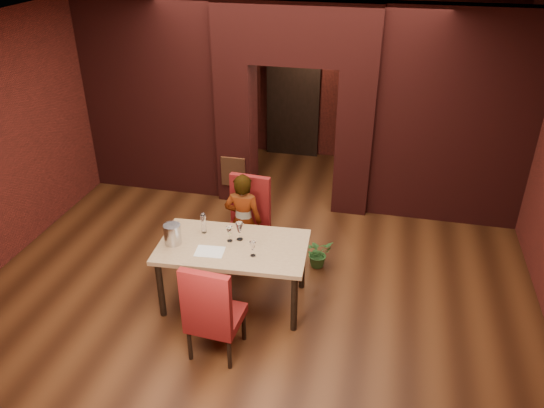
{
  "coord_description": "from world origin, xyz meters",
  "views": [
    {
      "loc": [
        1.44,
        -5.77,
        4.24
      ],
      "look_at": [
        0.1,
        0.0,
        0.99
      ],
      "focal_mm": 35.0,
      "sensor_mm": 36.0,
      "label": 1
    }
  ],
  "objects_px": {
    "wine_glass_a": "(230,234)",
    "potted_plant": "(318,253)",
    "wine_glass_c": "(253,249)",
    "wine_bucket": "(173,234)",
    "dining_table": "(234,273)",
    "chair_far": "(245,224)",
    "chair_near": "(216,307)",
    "wine_glass_b": "(240,231)",
    "water_bottle": "(203,223)",
    "person_seated": "(243,222)"
  },
  "relations": [
    {
      "from": "wine_glass_a",
      "to": "potted_plant",
      "type": "xyz_separation_m",
      "value": [
        0.95,
        0.9,
        -0.71
      ]
    },
    {
      "from": "dining_table",
      "to": "wine_bucket",
      "type": "bearing_deg",
      "value": -174.01
    },
    {
      "from": "dining_table",
      "to": "potted_plant",
      "type": "bearing_deg",
      "value": 43.87
    },
    {
      "from": "wine_glass_a",
      "to": "wine_glass_b",
      "type": "bearing_deg",
      "value": 28.49
    },
    {
      "from": "water_bottle",
      "to": "wine_glass_b",
      "type": "bearing_deg",
      "value": -6.81
    },
    {
      "from": "chair_far",
      "to": "wine_glass_a",
      "type": "distance_m",
      "value": 0.81
    },
    {
      "from": "dining_table",
      "to": "wine_glass_b",
      "type": "xyz_separation_m",
      "value": [
        0.05,
        0.14,
        0.53
      ]
    },
    {
      "from": "wine_glass_c",
      "to": "wine_bucket",
      "type": "bearing_deg",
      "value": 177.63
    },
    {
      "from": "wine_glass_a",
      "to": "wine_bucket",
      "type": "xyz_separation_m",
      "value": [
        -0.64,
        -0.2,
        0.03
      ]
    },
    {
      "from": "chair_far",
      "to": "potted_plant",
      "type": "height_order",
      "value": "chair_far"
    },
    {
      "from": "wine_glass_a",
      "to": "wine_glass_b",
      "type": "height_order",
      "value": "wine_glass_b"
    },
    {
      "from": "person_seated",
      "to": "water_bottle",
      "type": "height_order",
      "value": "person_seated"
    },
    {
      "from": "chair_far",
      "to": "chair_near",
      "type": "height_order",
      "value": "chair_far"
    },
    {
      "from": "wine_glass_b",
      "to": "wine_glass_c",
      "type": "height_order",
      "value": "wine_glass_b"
    },
    {
      "from": "chair_far",
      "to": "wine_bucket",
      "type": "bearing_deg",
      "value": -118.35
    },
    {
      "from": "chair_near",
      "to": "potted_plant",
      "type": "bearing_deg",
      "value": -110.78
    },
    {
      "from": "chair_near",
      "to": "potted_plant",
      "type": "xyz_separation_m",
      "value": [
        0.83,
        1.83,
        -0.39
      ]
    },
    {
      "from": "wine_glass_c",
      "to": "chair_near",
      "type": "bearing_deg",
      "value": -108.49
    },
    {
      "from": "wine_glass_b",
      "to": "wine_bucket",
      "type": "distance_m",
      "value": 0.78
    },
    {
      "from": "dining_table",
      "to": "water_bottle",
      "type": "distance_m",
      "value": 0.72
    },
    {
      "from": "wine_glass_a",
      "to": "wine_bucket",
      "type": "distance_m",
      "value": 0.67
    },
    {
      "from": "dining_table",
      "to": "person_seated",
      "type": "xyz_separation_m",
      "value": [
        -0.09,
        0.77,
        0.27
      ]
    },
    {
      "from": "chair_far",
      "to": "wine_glass_a",
      "type": "xyz_separation_m",
      "value": [
        0.03,
        -0.75,
        0.31
      ]
    },
    {
      "from": "wine_glass_b",
      "to": "water_bottle",
      "type": "bearing_deg",
      "value": 173.19
    },
    {
      "from": "chair_far",
      "to": "water_bottle",
      "type": "bearing_deg",
      "value": -113.49
    },
    {
      "from": "wine_glass_c",
      "to": "wine_bucket",
      "type": "distance_m",
      "value": 0.99
    },
    {
      "from": "chair_near",
      "to": "wine_glass_a",
      "type": "distance_m",
      "value": 0.99
    },
    {
      "from": "person_seated",
      "to": "wine_bucket",
      "type": "relative_size",
      "value": 5.52
    },
    {
      "from": "chair_far",
      "to": "potted_plant",
      "type": "relative_size",
      "value": 3.02
    },
    {
      "from": "chair_near",
      "to": "wine_bucket",
      "type": "distance_m",
      "value": 1.11
    },
    {
      "from": "dining_table",
      "to": "water_bottle",
      "type": "bearing_deg",
      "value": 151.82
    },
    {
      "from": "wine_glass_a",
      "to": "potted_plant",
      "type": "height_order",
      "value": "wine_glass_a"
    },
    {
      "from": "chair_near",
      "to": "water_bottle",
      "type": "height_order",
      "value": "chair_near"
    },
    {
      "from": "chair_far",
      "to": "potted_plant",
      "type": "xyz_separation_m",
      "value": [
        0.98,
        0.15,
        -0.41
      ]
    },
    {
      "from": "wine_glass_a",
      "to": "wine_glass_c",
      "type": "height_order",
      "value": "wine_glass_a"
    },
    {
      "from": "water_bottle",
      "to": "potted_plant",
      "type": "height_order",
      "value": "water_bottle"
    },
    {
      "from": "potted_plant",
      "to": "dining_table",
      "type": "bearing_deg",
      "value": -132.32
    },
    {
      "from": "dining_table",
      "to": "chair_near",
      "type": "height_order",
      "value": "chair_near"
    },
    {
      "from": "wine_glass_c",
      "to": "potted_plant",
      "type": "bearing_deg",
      "value": 62.16
    },
    {
      "from": "dining_table",
      "to": "wine_glass_b",
      "type": "relative_size",
      "value": 7.62
    },
    {
      "from": "person_seated",
      "to": "wine_glass_c",
      "type": "bearing_deg",
      "value": 111.01
    },
    {
      "from": "wine_glass_a",
      "to": "chair_near",
      "type": "bearing_deg",
      "value": -82.74
    },
    {
      "from": "wine_glass_b",
      "to": "chair_far",
      "type": "bearing_deg",
      "value": 101.04
    },
    {
      "from": "dining_table",
      "to": "wine_glass_c",
      "type": "xyz_separation_m",
      "value": [
        0.29,
        -0.16,
        0.5
      ]
    },
    {
      "from": "wine_glass_b",
      "to": "wine_glass_a",
      "type": "bearing_deg",
      "value": -151.51
    },
    {
      "from": "dining_table",
      "to": "chair_near",
      "type": "bearing_deg",
      "value": -89.87
    },
    {
      "from": "wine_glass_a",
      "to": "potted_plant",
      "type": "relative_size",
      "value": 0.47
    },
    {
      "from": "chair_near",
      "to": "potted_plant",
      "type": "relative_size",
      "value": 2.94
    },
    {
      "from": "person_seated",
      "to": "water_bottle",
      "type": "relative_size",
      "value": 5.14
    },
    {
      "from": "dining_table",
      "to": "wine_glass_c",
      "type": "distance_m",
      "value": 0.6
    }
  ]
}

